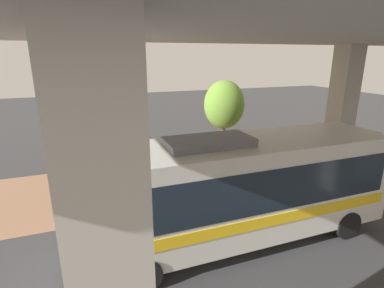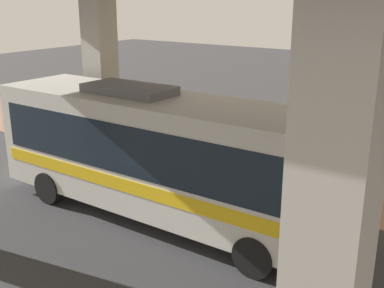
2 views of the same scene
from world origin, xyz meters
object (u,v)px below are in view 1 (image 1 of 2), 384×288
fire_hydrant (186,192)px  planter_middle (92,187)px  bus (237,186)px  planter_front (211,170)px  street_tree_near (224,105)px

fire_hydrant → planter_middle: size_ratio=0.51×
planter_middle → bus: bearing=46.8°
bus → planter_middle: (-4.14, -4.41, -1.12)m
planter_front → bus: bearing=-12.7°
planter_front → street_tree_near: 4.09m
planter_middle → street_tree_near: size_ratio=0.38×
fire_hydrant → planter_middle: planter_middle is taller
fire_hydrant → bus: bearing=12.0°
planter_front → street_tree_near: size_ratio=0.35×
bus → planter_middle: bus is taller
fire_hydrant → street_tree_near: street_tree_near is taller
fire_hydrant → street_tree_near: bearing=135.7°
bus → street_tree_near: bearing=157.3°
planter_front → planter_middle: bearing=-88.9°
planter_front → planter_middle: size_ratio=0.92×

